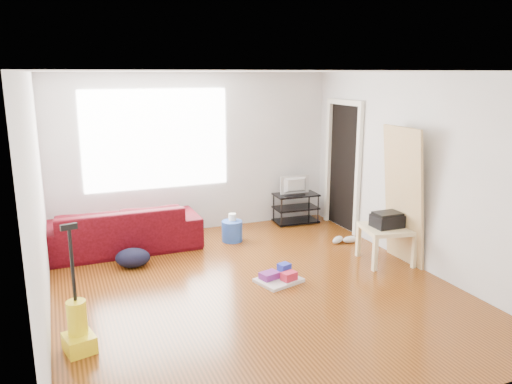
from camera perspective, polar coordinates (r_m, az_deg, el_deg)
name	(u,v)px	position (r m, az deg, el deg)	size (l,w,h in m)	color
room	(256,182)	(5.78, -0.04, 1.14)	(4.51, 5.01, 2.51)	#4A260B
sofa	(121,250)	(7.49, -15.18, -6.42)	(2.25, 0.88, 0.66)	black
tv_stand	(296,208)	(8.48, 4.56, -1.81)	(0.75, 0.45, 0.50)	black
tv	(296,185)	(8.38, 4.61, 0.79)	(0.53, 0.07, 0.30)	black
side_table	(386,232)	(6.89, 14.67, -4.49)	(0.71, 0.71, 0.49)	beige
printer	(387,220)	(6.84, 14.76, -3.09)	(0.39, 0.30, 0.20)	black
bucket	(232,241)	(7.62, -2.74, -5.59)	(0.31, 0.31, 0.31)	blue
toilet_paper	(232,227)	(7.60, -2.71, -4.00)	(0.11, 0.11, 0.10)	white
cleaning_tray	(279,277)	(6.19, 2.68, -9.68)	(0.60, 0.53, 0.18)	beige
backpack	(133,267)	(6.84, -13.84, -8.27)	(0.45, 0.36, 0.25)	black
sneakers	(344,240)	(7.62, 10.03, -5.39)	(0.45, 0.23, 0.10)	silver
vacuum	(78,328)	(4.98, -19.67, -14.41)	(0.31, 0.34, 1.20)	yellow
door_panel	(399,262)	(7.08, 16.01, -7.64)	(0.04, 0.73, 1.83)	tan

